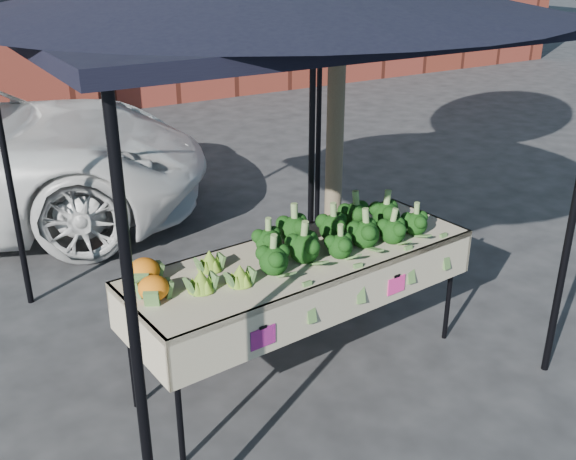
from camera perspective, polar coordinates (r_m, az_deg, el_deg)
The scene contains 7 objects.
ground at distance 4.67m, azimuth 1.45°, elevation -12.69°, with size 90.00×90.00×0.00m, color #252527.
table at distance 4.51m, azimuth 1.34°, elevation -7.30°, with size 2.46×1.00×0.90m.
canopy at distance 4.57m, azimuth -2.18°, elevation 5.80°, with size 3.16×3.16×2.74m, color black, non-canonical shape.
broccoli_heap at distance 4.41m, azimuth 4.24°, elevation 0.21°, with size 1.35×0.55×0.24m, color black.
romanesco_cluster at distance 3.95m, azimuth -6.60°, elevation -3.16°, with size 0.41×0.45×0.18m, color #8DAF2F.
cauliflower_pair at distance 3.90m, azimuth -12.02°, elevation -4.06°, with size 0.21×0.41×0.17m, color orange.
street_tree at distance 5.69m, azimuth 4.42°, elevation 18.32°, with size 2.29×2.29×4.50m, color #1E4C14, non-canonical shape.
Camera 1 is at (-2.07, -3.15, 2.75)m, focal length 40.90 mm.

